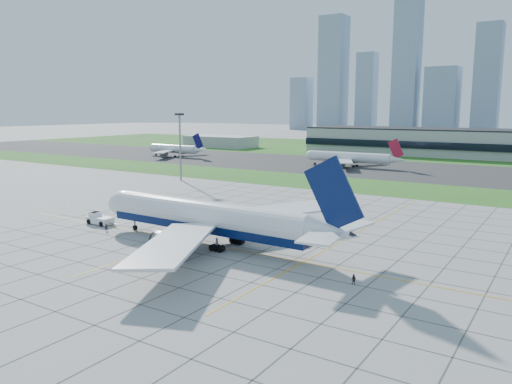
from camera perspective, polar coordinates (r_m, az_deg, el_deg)
ground at (r=101.41m, az=-3.13°, el=-6.07°), size 1400.00×1400.00×0.00m
grass_median at (r=180.51m, az=13.92°, el=0.54°), size 700.00×35.00×0.04m
asphalt_taxiway at (r=232.78m, az=18.37°, el=2.29°), size 700.00×75.00×0.04m
grass_far at (r=339.92m, az=23.12°, el=4.13°), size 700.00×145.00×0.04m
apron_markings at (r=110.03m, az=0.46°, el=-4.80°), size 120.00×130.00×0.03m
service_block at (r=362.45m, az=-4.08°, el=5.78°), size 50.00×25.00×8.00m
light_mast at (r=192.67m, az=-8.69°, el=6.10°), size 2.50×2.50×25.60m
city_skyline at (r=603.41m, az=27.15°, el=11.48°), size 523.00×32.40×160.00m
airliner at (r=101.13m, az=-5.46°, el=-3.02°), size 61.97×62.81×19.51m
pushback_tug at (r=124.87m, az=-17.48°, el=-2.96°), size 9.84×3.54×2.73m
crew_near at (r=117.51m, az=-16.74°, el=-3.88°), size 0.56×0.69×1.64m
crew_far at (r=80.59m, az=11.11°, el=-9.77°), size 0.88×0.73×1.63m
distant_jet_0 at (r=292.14m, az=-9.29°, el=4.89°), size 37.81×42.66×14.08m
distant_jet_1 at (r=241.87m, az=10.69°, el=3.92°), size 46.25×42.66×14.08m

